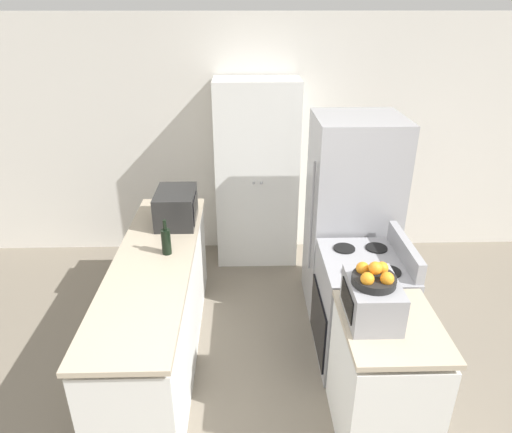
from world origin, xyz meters
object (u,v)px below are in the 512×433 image
Objects in this scene: toaster_oven at (372,300)px; microwave at (176,207)px; wine_bottle at (166,241)px; pantry_cabinet at (257,175)px; fruit_bowl at (374,277)px; refrigerator at (351,217)px; stove at (360,309)px.

microwave is at bearing 134.78° from toaster_oven.
microwave reaches higher than wine_bottle.
pantry_cabinet is 2.45m from fruit_bowl.
refrigerator is (0.83, -0.91, -0.08)m from pantry_cabinet.
wine_bottle is (-0.74, -1.52, 0.03)m from pantry_cabinet.
stove is 1.62m from wine_bottle.
stove is at bearing -93.69° from refrigerator.
refrigerator is 6.99× the size of fruit_bowl.
fruit_bowl is at bearing -31.57° from wine_bottle.
fruit_bowl is at bearing -119.61° from toaster_oven.
wine_bottle is (-1.52, 0.14, 0.56)m from stove.
refrigerator reaches higher than toaster_oven.
pantry_cabinet reaches higher than refrigerator.
toaster_oven reaches higher than stove.
toaster_oven is at bearing -30.92° from wine_bottle.
toaster_oven is (1.37, -1.38, -0.02)m from microwave.
fruit_bowl is at bearing -75.10° from pantry_cabinet.
pantry_cabinet is 4.29× the size of microwave.
refrigerator is at bearing -47.59° from pantry_cabinet.
stove is 3.75× the size of wine_bottle.
pantry_cabinet is 1.86× the size of stove.
refrigerator is 6.38× the size of wine_bottle.
wine_bottle is at bearing -158.69° from refrigerator.
microwave reaches higher than stove.
pantry_cabinet reaches higher than toaster_oven.
microwave reaches higher than toaster_oven.
refrigerator is 3.93× the size of microwave.
pantry_cabinet reaches higher than microwave.
pantry_cabinet is at bearing 105.20° from toaster_oven.
refrigerator is at bearing 21.31° from wine_bottle.
refrigerator is 1.49m from fruit_bowl.
microwave is at bearing 155.19° from stove.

